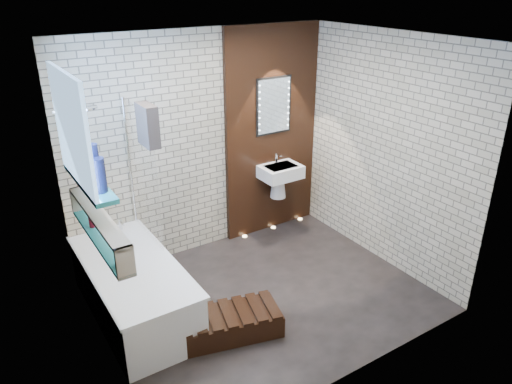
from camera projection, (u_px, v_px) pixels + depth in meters
ground at (264, 296)px, 5.13m from camera, size 3.20×3.20×0.00m
room_shell at (265, 183)px, 4.60m from camera, size 3.24×3.20×2.60m
walnut_panel at (272, 133)px, 6.04m from camera, size 1.30×0.06×2.60m
clerestory_window at (75, 141)px, 3.85m from camera, size 0.18×1.00×0.94m
display_niche at (99, 228)px, 4.00m from camera, size 0.14×1.30×0.26m
bathtub at (134, 289)px, 4.75m from camera, size 0.79×1.74×0.70m
bath_screen at (143, 174)px, 4.86m from camera, size 0.01×0.78×1.40m
towel at (148, 125)px, 4.42m from camera, size 0.11×0.30×0.39m
shower_head at (87, 108)px, 4.40m from camera, size 0.18×0.18×0.02m
washbasin at (280, 176)px, 6.10m from camera, size 0.50×0.36×0.58m
led_mirror at (274, 106)px, 5.87m from camera, size 0.50×0.02×0.70m
walnut_step at (228, 324)px, 4.56m from camera, size 1.05×0.67×0.22m
niche_bottles at (107, 240)px, 3.87m from camera, size 0.06×0.79×0.15m
sill_vases at (91, 168)px, 3.92m from camera, size 0.20×0.52×0.37m
floor_uplights at (273, 227)px, 6.52m from camera, size 0.96×0.06×0.01m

